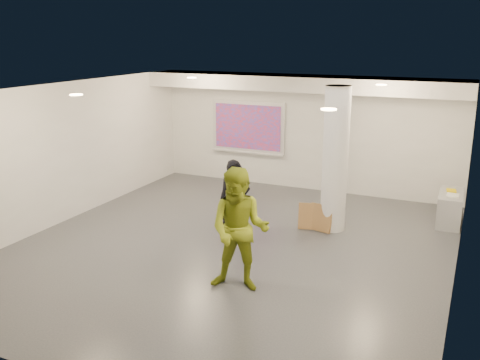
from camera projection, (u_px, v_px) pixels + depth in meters
The scene contains 20 objects.
floor at pixel (231, 247), 10.31m from camera, with size 8.00×9.00×0.01m, color #3A3D43.
ceiling at pixel (231, 91), 9.51m from camera, with size 8.00×9.00×0.01m, color silver.
wall_back at pixel (305, 133), 13.86m from camera, with size 8.00×0.01×3.00m, color silver.
wall_front at pixel (59, 264), 5.96m from camera, with size 8.00×0.01×3.00m, color silver.
wall_left at pixel (63, 153), 11.50m from camera, with size 0.01×9.00×3.00m, color silver.
wall_right at pixel (463, 199), 8.32m from camera, with size 0.01×9.00×3.00m, color silver.
soffit_band at pixel (300, 83), 13.03m from camera, with size 8.00×1.10×0.36m, color silver.
downlight_nw at pixel (192, 78), 12.59m from camera, with size 0.22×0.22×0.02m, color #FFD394.
downlight_ne at pixel (381, 85), 10.84m from camera, with size 0.22×0.22×0.02m, color #FFD394.
downlight_sw at pixel (76, 95), 9.08m from camera, with size 0.22×0.22×0.02m, color #FFD394.
downlight_se at pixel (329, 109), 7.33m from camera, with size 0.22×0.22×0.02m, color #FFD394.
column at pixel (335, 160), 10.89m from camera, with size 0.52×0.52×3.00m, color white.
projection_screen at pixel (248, 128), 14.45m from camera, with size 2.10×0.13×1.42m.
credenza at pixel (450, 208), 11.54m from camera, with size 0.49×1.17×0.68m, color #989A9D.
papers_stack at pixel (453, 195), 11.27m from camera, with size 0.24×0.31×0.02m, color white.
postit_pad at pixel (451, 191), 11.59m from camera, with size 0.19×0.26×0.03m, color #FCD800.
cardboard_back at pixel (311, 216), 11.23m from camera, with size 0.51×0.05×0.56m, color olive.
cardboard_front at pixel (321, 218), 11.12m from camera, with size 0.51×0.05×0.56m, color olive.
woman at pixel (235, 202), 10.35m from camera, with size 0.60×0.40×1.66m, color black.
man at pixel (240, 230), 8.40m from camera, with size 0.97×0.76×2.00m, color olive.
Camera 1 is at (4.11, -8.67, 3.98)m, focal length 40.00 mm.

